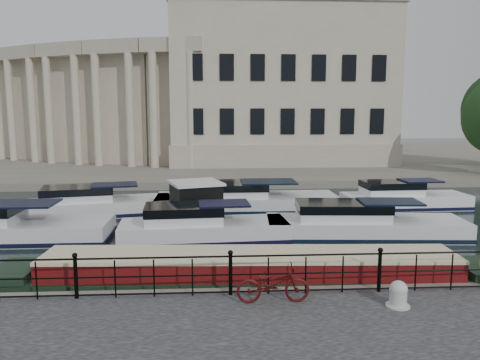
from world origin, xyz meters
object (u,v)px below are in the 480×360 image
at_px(bicycle, 273,284).
at_px(harbour_hut, 196,206).
at_px(mooring_bollard, 398,294).
at_px(narrowboat, 250,280).

bearing_deg(bicycle, harbour_hut, 11.74).
height_order(mooring_bollard, narrowboat, mooring_bollard).
bearing_deg(mooring_bollard, bicycle, 171.85).
distance_m(bicycle, mooring_bollard, 3.11).
xyz_separation_m(mooring_bollard, narrowboat, (-3.49, 2.57, -0.50)).
bearing_deg(harbour_hut, bicycle, -95.57).
bearing_deg(harbour_hut, mooring_bollard, -81.82).
relative_size(bicycle, mooring_bollard, 2.79).
relative_size(bicycle, narrowboat, 0.12).
bearing_deg(bicycle, mooring_bollard, -98.81).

